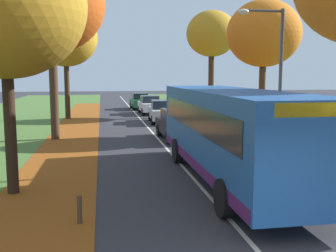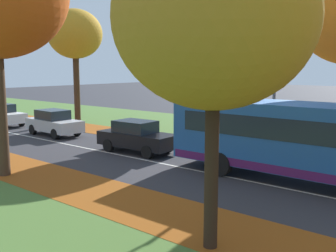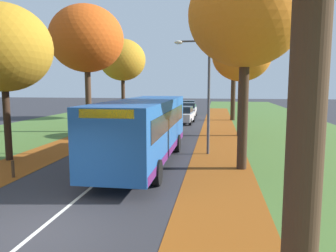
# 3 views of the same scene
# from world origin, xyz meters

# --- Properties ---
(leaf_litter_left) EXTENTS (2.80, 60.00, 0.00)m
(leaf_litter_left) POSITION_xyz_m (-4.60, 14.00, 0.01)
(leaf_litter_left) COLOR #8C4714
(leaf_litter_left) RESTS_ON grass_verge_left
(grass_verge_right) EXTENTS (12.00, 90.00, 0.01)m
(grass_verge_right) POSITION_xyz_m (9.20, 20.00, 0.00)
(grass_verge_right) COLOR #476B2D
(grass_verge_right) RESTS_ON ground
(leaf_litter_right) EXTENTS (2.80, 60.00, 0.00)m
(leaf_litter_right) POSITION_xyz_m (4.60, 14.00, 0.01)
(leaf_litter_right) COLOR #8C4714
(leaf_litter_right) RESTS_ON grass_verge_right
(road_centre_line) EXTENTS (0.12, 80.00, 0.01)m
(road_centre_line) POSITION_xyz_m (0.00, 20.00, 0.00)
(road_centre_line) COLOR silver
(road_centre_line) RESTS_ON ground
(tree_left_near) EXTENTS (4.58, 4.58, 7.47)m
(tree_left_near) POSITION_xyz_m (-5.61, 7.21, 5.39)
(tree_left_near) COLOR black
(tree_left_near) RESTS_ON ground
(tree_right_mid) EXTENTS (4.16, 4.16, 7.65)m
(tree_right_mid) POSITION_xyz_m (6.08, 16.72, 5.74)
(tree_right_mid) COLOR #422D1E
(tree_right_mid) RESTS_ON ground
(tree_right_far) EXTENTS (4.18, 4.18, 8.71)m
(tree_right_far) POSITION_xyz_m (6.07, 27.31, 6.75)
(tree_right_far) COLOR #382619
(tree_right_far) RESTS_ON ground
(streetlamp_right) EXTENTS (1.89, 0.28, 6.00)m
(streetlamp_right) POSITION_xyz_m (3.67, 10.04, 3.74)
(streetlamp_right) COLOR #47474C
(streetlamp_right) RESTS_ON ground
(bus) EXTENTS (2.69, 10.41, 2.98)m
(bus) POSITION_xyz_m (1.11, 7.49, 1.70)
(bus) COLOR #1E5199
(bus) RESTS_ON ground
(car_black_lead) EXTENTS (1.91, 4.27, 1.62)m
(car_black_lead) POSITION_xyz_m (1.03, 16.02, 0.81)
(car_black_lead) COLOR black
(car_black_lead) RESTS_ON ground
(car_silver_following) EXTENTS (1.94, 4.28, 1.62)m
(car_silver_following) POSITION_xyz_m (1.34, 23.64, 0.81)
(car_silver_following) COLOR #B7BABF
(car_silver_following) RESTS_ON ground
(car_white_third_in_line) EXTENTS (1.87, 4.24, 1.62)m
(car_white_third_in_line) POSITION_xyz_m (1.23, 30.08, 0.81)
(car_white_third_in_line) COLOR silver
(car_white_third_in_line) RESTS_ON ground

